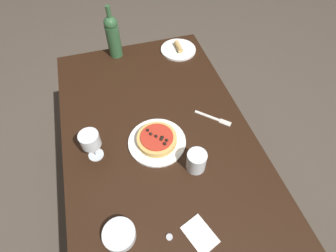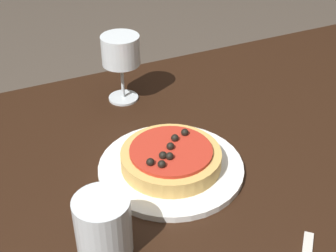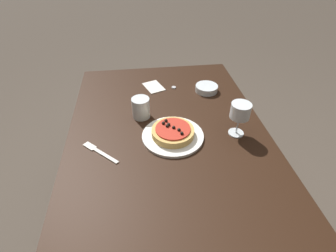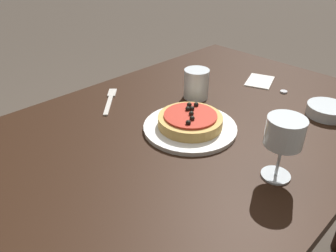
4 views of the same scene
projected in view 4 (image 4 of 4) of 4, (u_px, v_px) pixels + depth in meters
dining_table at (175, 158)px, 0.94m from camera, size 1.42×0.86×0.72m
dinner_plate at (190, 127)px, 0.91m from camera, size 0.26×0.26×0.01m
pizza at (190, 120)px, 0.90m from camera, size 0.18×0.18×0.05m
wine_glass at (284, 134)px, 0.68m from camera, size 0.08×0.08×0.15m
water_cup at (196, 84)px, 1.07m from camera, size 0.08×0.08×0.10m
side_bowl at (327, 110)px, 0.98m from camera, size 0.12×0.12×0.03m
fork at (110, 100)px, 1.07m from camera, size 0.14×0.15×0.00m
paper_napkin at (260, 81)px, 1.20m from camera, size 0.15×0.12×0.00m
bottle_cap at (284, 92)px, 1.12m from camera, size 0.02×0.02×0.01m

